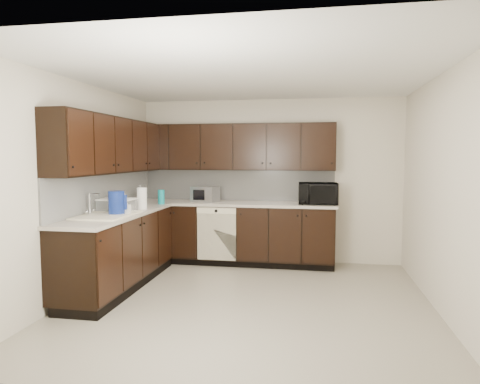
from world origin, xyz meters
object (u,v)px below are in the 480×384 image
Objects in this scene: toaster_oven at (205,194)px; sink at (107,221)px; storage_bin at (117,205)px; blue_pitcher at (116,203)px; microwave at (318,194)px.

sink is at bearing -99.46° from toaster_oven.
blue_pitcher is at bearing -65.23° from storage_bin.
microwave is 1.37× the size of storage_bin.
toaster_oven is 1.54m from storage_bin.
sink is 1.85m from toaster_oven.
microwave is at bearing 27.60° from storage_bin.
sink reaches higher than toaster_oven.
toaster_oven is (0.75, 1.68, 0.18)m from sink.
blue_pitcher is at bearing -148.08° from microwave.
toaster_oven is at bearing 177.00° from microwave.
blue_pitcher reaches higher than storage_bin.
storage_bin is at bearing 92.52° from blue_pitcher.
blue_pitcher is (-0.66, -1.61, 0.03)m from toaster_oven.
sink is at bearing -82.90° from storage_bin.
sink is 0.39m from storage_bin.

